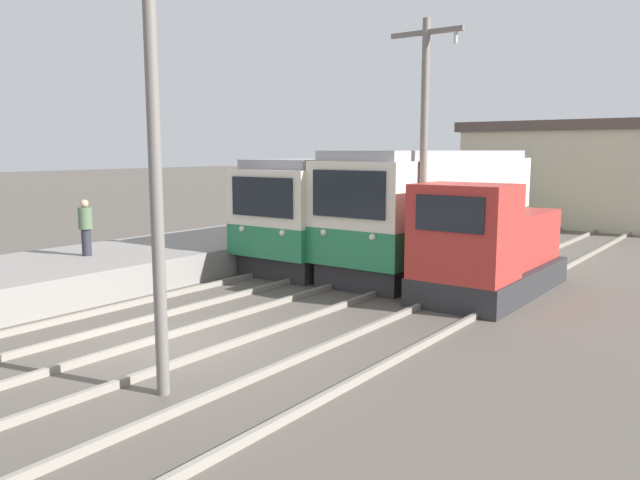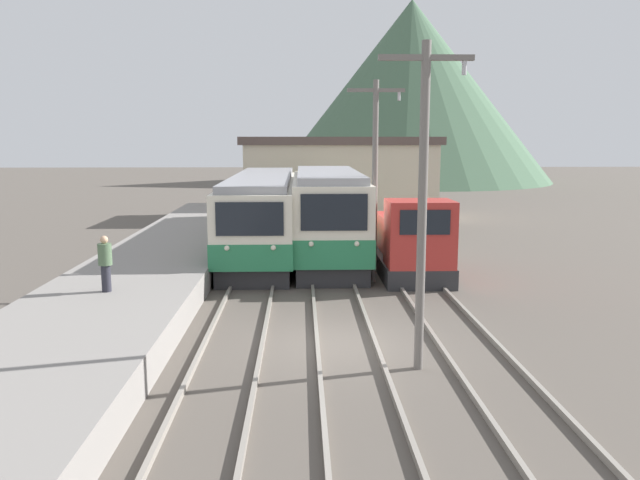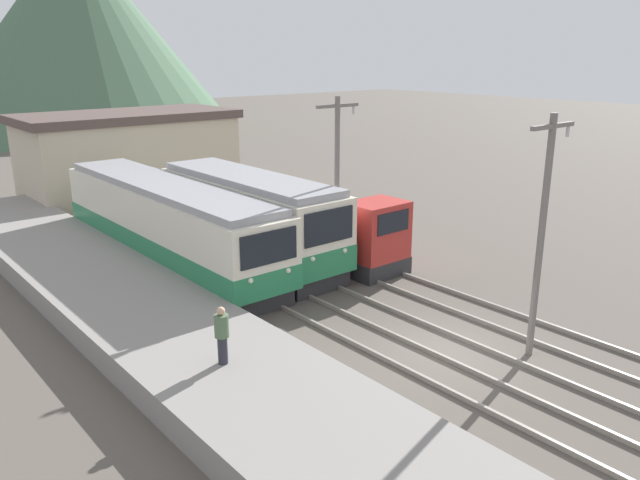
{
  "view_description": "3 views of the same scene",
  "coord_description": "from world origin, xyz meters",
  "views": [
    {
      "loc": [
        9.24,
        -7.76,
        3.8
      ],
      "look_at": [
        -0.74,
        5.75,
        1.37
      ],
      "focal_mm": 35.0,
      "sensor_mm": 36.0,
      "label": 1
    },
    {
      "loc": [
        -0.91,
        -14.95,
        5.08
      ],
      "look_at": [
        -0.27,
        5.77,
        1.72
      ],
      "focal_mm": 35.0,
      "sensor_mm": 36.0,
      "label": 2
    },
    {
      "loc": [
        -13.87,
        -10.57,
        8.62
      ],
      "look_at": [
        0.89,
        7.02,
        1.71
      ],
      "focal_mm": 35.0,
      "sensor_mm": 36.0,
      "label": 3
    }
  ],
  "objects": [
    {
      "name": "track_right",
      "position": [
        3.2,
        0.0,
        0.07
      ],
      "size": [
        1.54,
        60.0,
        0.14
      ],
      "color": "gray",
      "rests_on": "ground"
    },
    {
      "name": "platform_left",
      "position": [
        -6.25,
        0.0,
        0.42
      ],
      "size": [
        4.5,
        54.0,
        0.84
      ],
      "primitive_type": "cube",
      "color": "gray",
      "rests_on": "ground"
    },
    {
      "name": "commuter_train_left",
      "position": [
        -2.6,
        12.8,
        1.64
      ],
      "size": [
        2.84,
        14.78,
        3.52
      ],
      "color": "#28282B",
      "rests_on": "ground"
    },
    {
      "name": "catenary_mast_mid",
      "position": [
        1.71,
        6.97,
        3.87
      ],
      "size": [
        2.0,
        0.2,
        7.09
      ],
      "color": "slate",
      "rests_on": "ground"
    },
    {
      "name": "shunting_locomotive",
      "position": [
        3.2,
        7.87,
        1.21
      ],
      "size": [
        2.4,
        5.63,
        3.0
      ],
      "color": "#28282B",
      "rests_on": "ground"
    },
    {
      "name": "catenary_mast_near",
      "position": [
        1.71,
        -1.7,
        3.87
      ],
      "size": [
        2.0,
        0.2,
        7.09
      ],
      "color": "slate",
      "rests_on": "ground"
    },
    {
      "name": "person_on_platform",
      "position": [
        -6.38,
        2.29,
        1.7
      ],
      "size": [
        0.38,
        0.38,
        1.59
      ],
      "color": "#282833",
      "rests_on": "platform_left"
    },
    {
      "name": "track_center",
      "position": [
        0.2,
        0.0,
        0.07
      ],
      "size": [
        1.54,
        60.0,
        0.14
      ],
      "color": "gray",
      "rests_on": "ground"
    },
    {
      "name": "commuter_train_center",
      "position": [
        0.2,
        10.81,
        1.75
      ],
      "size": [
        2.84,
        10.35,
        3.78
      ],
      "color": "#28282B",
      "rests_on": "ground"
    },
    {
      "name": "ground_plane",
      "position": [
        0.0,
        0.0,
        0.0
      ],
      "size": [
        200.0,
        200.0,
        0.0
      ],
      "primitive_type": "plane",
      "color": "#564F47"
    },
    {
      "name": "station_building",
      "position": [
        1.61,
        26.0,
        2.63
      ],
      "size": [
        12.6,
        6.3,
        5.22
      ],
      "color": "beige",
      "rests_on": "ground"
    },
    {
      "name": "track_left",
      "position": [
        -2.6,
        0.0,
        0.07
      ],
      "size": [
        1.54,
        60.0,
        0.14
      ],
      "color": "gray",
      "rests_on": "ground"
    }
  ]
}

